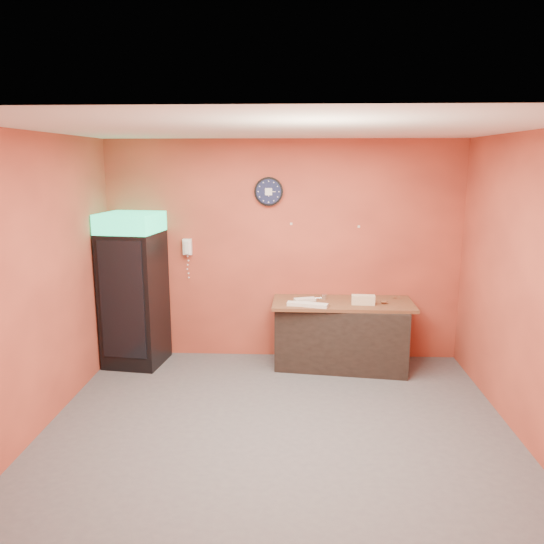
{
  "coord_description": "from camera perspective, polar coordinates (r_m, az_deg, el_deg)",
  "views": [
    {
      "loc": [
        0.15,
        -4.68,
        2.53
      ],
      "look_at": [
        -0.08,
        0.6,
        1.42
      ],
      "focal_mm": 35.0,
      "sensor_mm": 36.0,
      "label": 1
    }
  ],
  "objects": [
    {
      "name": "floor",
      "position": [
        5.32,
        0.61,
        -16.52
      ],
      "size": [
        4.5,
        4.5,
        0.0
      ],
      "primitive_type": "plane",
      "color": "#47474C",
      "rests_on": "ground"
    },
    {
      "name": "back_wall",
      "position": [
        6.77,
        1.21,
        2.27
      ],
      "size": [
        4.5,
        0.02,
        2.8
      ],
      "primitive_type": "cube",
      "color": "#C55037",
      "rests_on": "floor"
    },
    {
      "name": "left_wall",
      "position": [
        5.38,
        -24.07,
        -1.3
      ],
      "size": [
        0.02,
        4.0,
        2.8
      ],
      "primitive_type": "cube",
      "color": "#C55037",
      "rests_on": "floor"
    },
    {
      "name": "right_wall",
      "position": [
        5.25,
        26.03,
        -1.79
      ],
      "size": [
        0.02,
        4.0,
        2.8
      ],
      "primitive_type": "cube",
      "color": "#C55037",
      "rests_on": "floor"
    },
    {
      "name": "ceiling",
      "position": [
        4.69,
        0.68,
        15.17
      ],
      "size": [
        4.5,
        4.0,
        0.02
      ],
      "primitive_type": "cube",
      "color": "white",
      "rests_on": "back_wall"
    },
    {
      "name": "beverage_cooler",
      "position": [
        6.79,
        -14.67,
        -2.12
      ],
      "size": [
        0.75,
        0.76,
        1.91
      ],
      "rotation": [
        0.0,
        0.0,
        -0.13
      ],
      "color": "black",
      "rests_on": "floor"
    },
    {
      "name": "prep_counter",
      "position": [
        6.7,
        7.53,
        -6.79
      ],
      "size": [
        1.66,
        0.9,
        0.79
      ],
      "primitive_type": "cube",
      "rotation": [
        0.0,
        0.0,
        -0.12
      ],
      "color": "black",
      "rests_on": "floor"
    },
    {
      "name": "wall_clock",
      "position": [
        6.67,
        -0.36,
        8.65
      ],
      "size": [
        0.36,
        0.06,
        0.36
      ],
      "color": "black",
      "rests_on": "back_wall"
    },
    {
      "name": "wall_phone",
      "position": [
        6.85,
        -9.09,
        2.68
      ],
      "size": [
        0.11,
        0.1,
        0.2
      ],
      "color": "white",
      "rests_on": "back_wall"
    },
    {
      "name": "butcher_paper",
      "position": [
        6.58,
        7.63,
        -3.35
      ],
      "size": [
        1.73,
        0.75,
        0.04
      ],
      "primitive_type": "cube",
      "rotation": [
        0.0,
        0.0,
        -0.02
      ],
      "color": "brown",
      "rests_on": "prep_counter"
    },
    {
      "name": "sub_roll_stack",
      "position": [
        6.46,
        9.79,
        -2.97
      ],
      "size": [
        0.28,
        0.11,
        0.12
      ],
      "rotation": [
        0.0,
        0.0,
        -0.06
      ],
      "color": "beige",
      "rests_on": "butcher_paper"
    },
    {
      "name": "wrapped_sandwich_left",
      "position": [
        6.35,
        2.91,
        -3.44
      ],
      "size": [
        0.29,
        0.15,
        0.04
      ],
      "primitive_type": "cube",
      "rotation": [
        0.0,
        0.0,
        -0.13
      ],
      "color": "silver",
      "rests_on": "butcher_paper"
    },
    {
      "name": "wrapped_sandwich_mid",
      "position": [
        6.3,
        4.7,
        -3.58
      ],
      "size": [
        0.31,
        0.19,
        0.04
      ],
      "primitive_type": "cube",
      "rotation": [
        0.0,
        0.0,
        -0.27
      ],
      "color": "silver",
      "rests_on": "butcher_paper"
    },
    {
      "name": "wrapped_sandwich_right",
      "position": [
        6.55,
        3.55,
        -2.98
      ],
      "size": [
        0.28,
        0.18,
        0.04
      ],
      "primitive_type": "cube",
      "rotation": [
        0.0,
        0.0,
        0.3
      ],
      "color": "silver",
      "rests_on": "butcher_paper"
    },
    {
      "name": "kitchen_tool",
      "position": [
        6.66,
        5.62,
        -2.65
      ],
      "size": [
        0.06,
        0.06,
        0.06
      ],
      "primitive_type": "cylinder",
      "color": "silver",
      "rests_on": "butcher_paper"
    }
  ]
}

